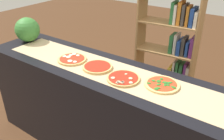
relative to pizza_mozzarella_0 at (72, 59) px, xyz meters
The scene contains 8 objects.
counter 0.64m from the pizza_mozzarella_0, ahead, with size 2.59×0.59×0.93m, color black.
parchment_paper 0.42m from the pizza_mozzarella_0, ahead, with size 2.16×0.38×0.00m, color tan.
pizza_mozzarella_0 is the anchor object (origin of this frame).
pizza_plain_1 0.28m from the pizza_mozzarella_0, ahead, with size 0.25×0.25×0.02m.
pizza_mushroom_2 0.56m from the pizza_mozzarella_0, ahead, with size 0.26×0.26×0.03m.
pizza_spinach_3 0.84m from the pizza_mozzarella_0, ahead, with size 0.26×0.26×0.02m.
watermelon 0.72m from the pizza_mozzarella_0, behind, with size 0.25×0.25×0.25m, color #387A33.
bookshelf 1.32m from the pizza_mozzarella_0, 67.72° to the left, with size 0.72×0.32×1.41m.
Camera 1 is at (1.00, -1.41, 1.87)m, focal length 38.68 mm.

